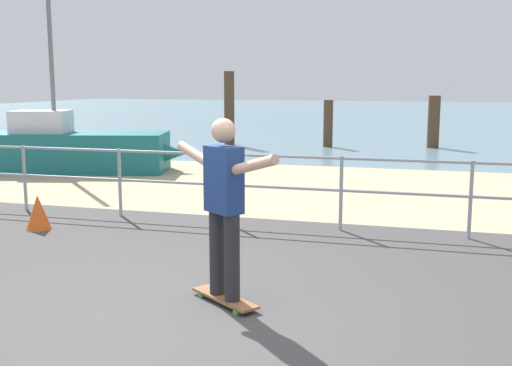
# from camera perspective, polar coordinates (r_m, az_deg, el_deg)

# --- Properties ---
(beach_strip) EXTENTS (24.00, 6.00, 0.04)m
(beach_strip) POSITION_cam_1_polar(r_m,az_deg,el_deg) (12.12, 5.89, -0.48)
(beach_strip) COLOR tan
(beach_strip) RESTS_ON ground
(sea_surface) EXTENTS (72.00, 50.00, 0.04)m
(sea_surface) POSITION_cam_1_polar(r_m,az_deg,el_deg) (39.87, 13.09, 6.15)
(sea_surface) COLOR slate
(sea_surface) RESTS_ON ground
(railing_fence) EXTENTS (13.51, 0.05, 1.05)m
(railing_fence) POSITION_cam_1_polar(r_m,az_deg,el_deg) (8.94, -2.89, 0.61)
(railing_fence) COLOR #9EA0A5
(railing_fence) RESTS_ON ground
(sailboat) EXTENTS (5.06, 2.43, 4.57)m
(sailboat) POSITION_cam_1_polar(r_m,az_deg,el_deg) (14.72, -16.20, 2.97)
(sailboat) COLOR #19666B
(sailboat) RESTS_ON ground
(skateboard) EXTENTS (0.77, 0.63, 0.08)m
(skateboard) POSITION_cam_1_polar(r_m,az_deg,el_deg) (5.86, -2.88, -10.52)
(skateboard) COLOR brown
(skateboard) RESTS_ON ground
(skateboarder) EXTENTS (1.23, 0.91, 1.65)m
(skateboarder) POSITION_cam_1_polar(r_m,az_deg,el_deg) (5.61, -2.96, -1.35)
(skateboarder) COLOR #26262B
(skateboarder) RESTS_ON skateboard
(groyne_post_0) EXTENTS (0.33, 0.33, 2.37)m
(groyne_post_0) POSITION_cam_1_polar(r_m,az_deg,el_deg) (20.08, -2.47, 6.84)
(groyne_post_0) COLOR #513826
(groyne_post_0) RESTS_ON ground
(groyne_post_1) EXTENTS (0.29, 0.29, 1.48)m
(groyne_post_1) POSITION_cam_1_polar(r_m,az_deg,el_deg) (19.57, 6.63, 5.42)
(groyne_post_1) COLOR #513826
(groyne_post_1) RESTS_ON ground
(groyne_post_2) EXTENTS (0.36, 0.36, 1.62)m
(groyne_post_2) POSITION_cam_1_polar(r_m,az_deg,el_deg) (19.94, 15.99, 5.40)
(groyne_post_2) COLOR #513826
(groyne_post_2) RESTS_ON ground
(traffic_cone) EXTENTS (0.36, 0.36, 0.50)m
(traffic_cone) POSITION_cam_1_polar(r_m,az_deg,el_deg) (9.13, -19.36, -2.61)
(traffic_cone) COLOR #E55919
(traffic_cone) RESTS_ON ground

